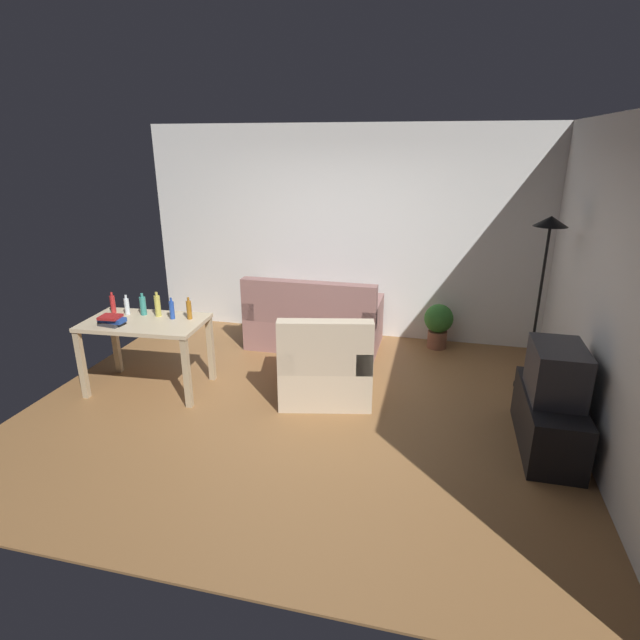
% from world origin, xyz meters
% --- Properties ---
extents(ground_plane, '(5.20, 4.40, 0.02)m').
position_xyz_m(ground_plane, '(0.00, 0.00, -0.01)').
color(ground_plane, olive).
extents(wall_rear, '(5.20, 0.10, 2.70)m').
position_xyz_m(wall_rear, '(0.00, 2.20, 1.35)').
color(wall_rear, white).
rests_on(wall_rear, ground_plane).
extents(wall_right, '(0.10, 4.40, 2.70)m').
position_xyz_m(wall_right, '(2.60, 0.00, 1.35)').
color(wall_right, silver).
rests_on(wall_right, ground_plane).
extents(couch, '(1.65, 0.84, 0.92)m').
position_xyz_m(couch, '(-0.24, 1.59, 0.31)').
color(couch, '#996B66').
rests_on(couch, ground_plane).
extents(tv_stand, '(0.44, 1.10, 0.48)m').
position_xyz_m(tv_stand, '(2.25, -0.14, 0.24)').
color(tv_stand, black).
rests_on(tv_stand, ground_plane).
extents(tv, '(0.41, 0.60, 0.44)m').
position_xyz_m(tv, '(2.25, -0.14, 0.70)').
color(tv, '#2D2D33').
rests_on(tv, tv_stand).
extents(torchiere_lamp, '(0.32, 0.32, 1.81)m').
position_xyz_m(torchiere_lamp, '(2.25, 0.99, 1.41)').
color(torchiere_lamp, black).
rests_on(torchiere_lamp, ground_plane).
extents(desk, '(1.24, 0.78, 0.76)m').
position_xyz_m(desk, '(-1.63, 0.03, 0.65)').
color(desk, '#C6B28E').
rests_on(desk, ground_plane).
extents(potted_plant, '(0.36, 0.36, 0.57)m').
position_xyz_m(potted_plant, '(1.29, 1.90, 0.33)').
color(potted_plant, brown).
rests_on(potted_plant, ground_plane).
extents(armchair, '(1.06, 1.01, 0.92)m').
position_xyz_m(armchair, '(0.21, 0.29, 0.32)').
color(armchair, beige).
rests_on(armchair, ground_plane).
extents(bottle_red, '(0.05, 0.05, 0.22)m').
position_xyz_m(bottle_red, '(-2.08, 0.19, 0.86)').
color(bottle_red, '#AD2323').
rests_on(bottle_red, desk).
extents(bottle_clear, '(0.05, 0.05, 0.21)m').
position_xyz_m(bottle_clear, '(-1.91, 0.17, 0.85)').
color(bottle_clear, silver).
rests_on(bottle_clear, desk).
extents(bottle_tall, '(0.06, 0.06, 0.23)m').
position_xyz_m(bottle_tall, '(-1.73, 0.20, 0.86)').
color(bottle_tall, teal).
rests_on(bottle_tall, desk).
extents(bottle_squat, '(0.06, 0.06, 0.26)m').
position_xyz_m(bottle_squat, '(-1.56, 0.20, 0.87)').
color(bottle_squat, '#BCB24C').
rests_on(bottle_squat, desk).
extents(bottle_blue, '(0.05, 0.05, 0.22)m').
position_xyz_m(bottle_blue, '(-1.37, 0.16, 0.86)').
color(bottle_blue, '#2347A3').
rests_on(bottle_blue, desk).
extents(bottle_amber, '(0.05, 0.05, 0.23)m').
position_xyz_m(bottle_amber, '(-1.20, 0.19, 0.86)').
color(bottle_amber, '#9E6019').
rests_on(bottle_amber, desk).
extents(book_stack, '(0.27, 0.20, 0.10)m').
position_xyz_m(book_stack, '(-1.86, -0.16, 0.81)').
color(book_stack, '#333338').
rests_on(book_stack, desk).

